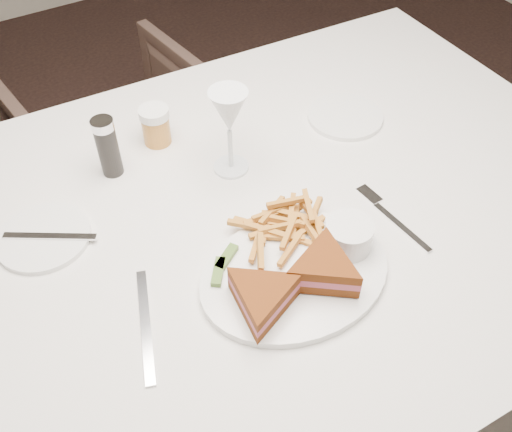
% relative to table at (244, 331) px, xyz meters
% --- Properties ---
extents(ground, '(5.00, 5.00, 0.00)m').
position_rel_table_xyz_m(ground, '(-0.05, 0.01, -0.38)').
color(ground, black).
rests_on(ground, ground).
extents(table, '(1.53, 1.06, 0.75)m').
position_rel_table_xyz_m(table, '(0.00, 0.00, 0.00)').
color(table, silver).
rests_on(table, ground).
extents(chair_far, '(0.64, 0.60, 0.60)m').
position_rel_table_xyz_m(chair_far, '(0.05, 0.87, -0.08)').
color(chair_far, '#48342C').
rests_on(chair_far, ground).
extents(table_setting, '(0.81, 0.64, 0.18)m').
position_rel_table_xyz_m(table_setting, '(0.01, -0.06, 0.41)').
color(table_setting, white).
rests_on(table_setting, table).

